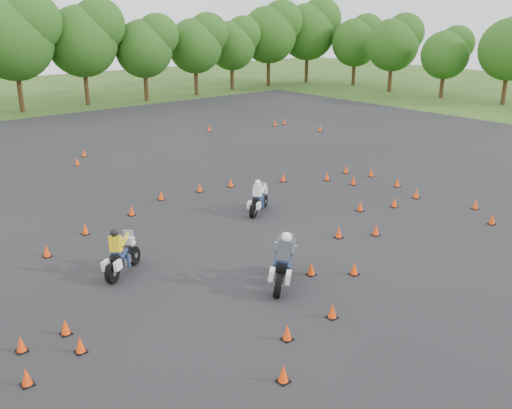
# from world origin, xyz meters

# --- Properties ---
(ground) EXTENTS (140.00, 140.00, 0.00)m
(ground) POSITION_xyz_m (0.00, 0.00, 0.00)
(ground) COLOR #2D5119
(ground) RESTS_ON ground
(asphalt_pad) EXTENTS (62.00, 62.00, 0.00)m
(asphalt_pad) POSITION_xyz_m (0.00, 6.00, 0.01)
(asphalt_pad) COLOR black
(asphalt_pad) RESTS_ON ground
(treeline) EXTENTS (86.68, 32.36, 10.85)m
(treeline) POSITION_xyz_m (2.15, 35.41, 4.69)
(treeline) COLOR #244E16
(treeline) RESTS_ON ground
(traffic_cones) EXTENTS (37.05, 32.53, 0.45)m
(traffic_cones) POSITION_xyz_m (-0.04, 5.56, 0.23)
(traffic_cones) COLOR #FE410A
(traffic_cones) RESTS_ON asphalt_pad
(rider_grey) EXTENTS (2.41, 2.31, 1.97)m
(rider_grey) POSITION_xyz_m (-2.50, -0.20, 0.99)
(rider_grey) COLOR #3D4144
(rider_grey) RESTS_ON ground
(rider_yellow) EXTENTS (2.22, 1.82, 1.72)m
(rider_yellow) POSITION_xyz_m (-6.08, 3.91, 0.86)
(rider_yellow) COLOR gold
(rider_yellow) RESTS_ON ground
(rider_white) EXTENTS (2.10, 1.59, 1.59)m
(rider_white) POSITION_xyz_m (1.63, 5.75, 0.80)
(rider_white) COLOR silver
(rider_white) RESTS_ON ground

